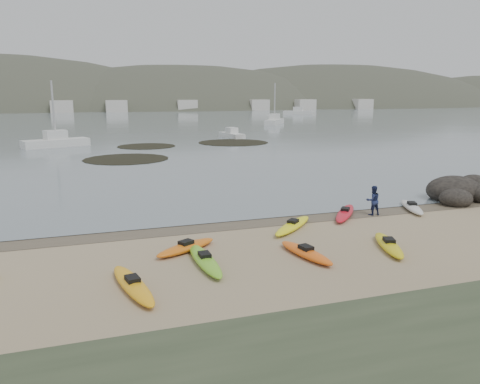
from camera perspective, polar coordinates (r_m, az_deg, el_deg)
name	(u,v)px	position (r m, az deg, el deg)	size (l,w,h in m)	color
ground	(240,221)	(23.50, 0.00, -3.58)	(600.00, 600.00, 0.00)	tan
wet_sand	(242,223)	(23.22, 0.23, -3.76)	(60.00, 60.00, 0.00)	brown
water	(95,103)	(321.64, -17.30, 10.29)	(1200.00, 1200.00, 0.00)	slate
kayaks	(266,242)	(19.70, 3.19, -6.16)	(23.05, 9.71, 0.34)	#FFFB15
person_east	(373,200)	(25.49, 15.90, -1.00)	(0.76, 0.59, 1.56)	navy
rock_cluster	(464,195)	(31.41, 25.64, -0.37)	(5.21, 3.82, 1.72)	black
kelp_mats	(181,148)	(54.97, -7.22, 5.31)	(23.16, 20.21, 0.04)	black
moored_boats	(162,121)	(102.86, -9.44, 8.59)	(108.19, 76.57, 1.23)	silver
far_hills	(190,142)	(221.54, -6.11, 6.11)	(550.00, 135.00, 80.00)	#384235
far_town	(124,106)	(167.07, -14.00, 10.12)	(199.00, 5.00, 4.00)	beige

